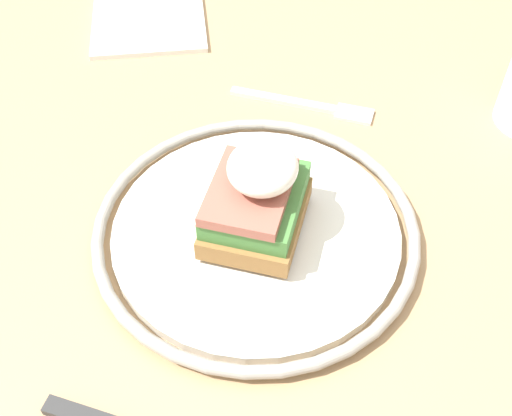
# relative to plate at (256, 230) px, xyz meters

# --- Properties ---
(dining_table) EXTENTS (1.10, 0.86, 0.75)m
(dining_table) POSITION_rel_plate_xyz_m (0.01, -0.03, -0.11)
(dining_table) COLOR tan
(dining_table) RESTS_ON ground_plane
(plate) EXTENTS (0.26, 0.26, 0.02)m
(plate) POSITION_rel_plate_xyz_m (0.00, 0.00, 0.00)
(plate) COLOR silver
(plate) RESTS_ON dining_table
(sandwich) EXTENTS (0.09, 0.07, 0.08)m
(sandwich) POSITION_rel_plate_xyz_m (-0.00, 0.00, 0.04)
(sandwich) COLOR olive
(sandwich) RESTS_ON plate
(fork) EXTENTS (0.02, 0.14, 0.00)m
(fork) POSITION_rel_plate_xyz_m (-0.17, 0.01, -0.01)
(fork) COLOR silver
(fork) RESTS_ON dining_table
(napkin) EXTENTS (0.18, 0.17, 0.01)m
(napkin) POSITION_rel_plate_xyz_m (-0.28, -0.20, -0.00)
(napkin) COLOR white
(napkin) RESTS_ON dining_table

